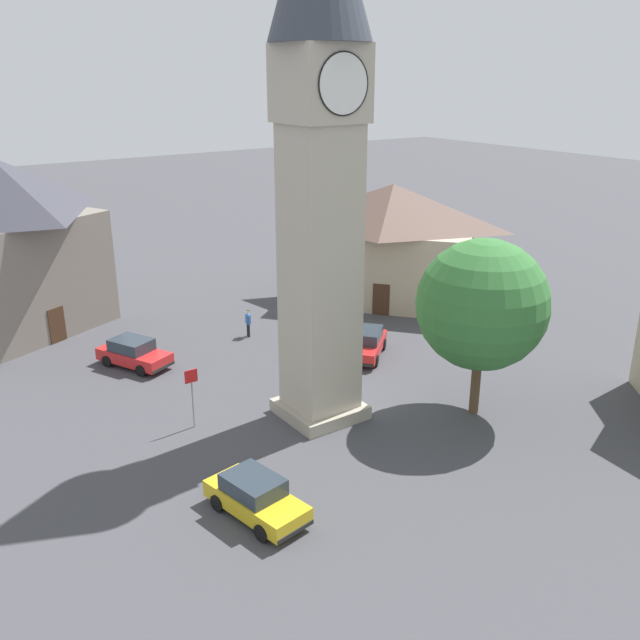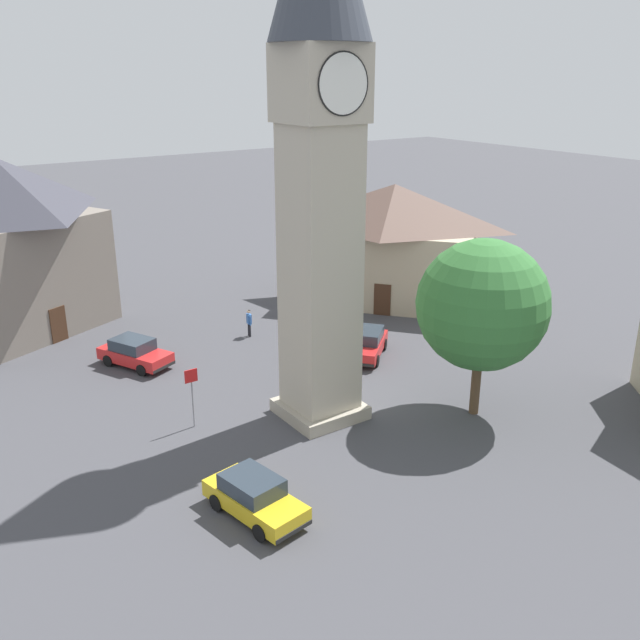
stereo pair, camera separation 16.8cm
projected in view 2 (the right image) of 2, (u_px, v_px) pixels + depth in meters
ground_plane at (320, 414)px, 32.37m from camera, size 200.00×200.00×0.00m
clock_tower at (320, 109)px, 27.71m from camera, size 4.13×4.13×23.27m
car_blue_kerb at (135, 353)px, 37.43m from camera, size 3.26×4.46×1.53m
car_silver_kerb at (367, 343)px, 38.68m from camera, size 4.23×3.96×1.53m
car_red_corner at (254, 497)px, 24.85m from camera, size 2.40×4.36×1.53m
pedestrian at (249, 320)px, 41.45m from camera, size 0.27×0.55×1.69m
tree at (482, 305)px, 30.74m from camera, size 5.91×5.91×8.28m
building_shop_left at (4, 244)px, 41.12m from camera, size 12.76×11.74×10.53m
building_corner_back at (393, 242)px, 46.90m from camera, size 12.39×13.06×8.03m
road_sign at (192, 388)px, 30.63m from camera, size 0.60×0.07×2.80m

